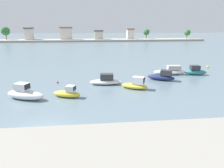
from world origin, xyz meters
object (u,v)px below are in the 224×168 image
at_px(moored_boat_5, 162,76).
at_px(moored_boat_7, 196,71).
at_px(moored_boat_1, 25,94).
at_px(mooring_buoy_1, 208,67).
at_px(mooring_buoy_3, 58,82).
at_px(moored_boat_4, 136,84).
at_px(moored_boat_3, 106,81).
at_px(moored_boat_6, 170,71).
at_px(moored_boat_2, 67,93).

xyz_separation_m(moored_boat_5, moored_boat_7, (6.82, 2.81, 0.00)).
xyz_separation_m(moored_boat_1, mooring_buoy_1, (30.36, 14.29, -0.45)).
bearing_deg(mooring_buoy_3, moored_boat_4, -19.77).
bearing_deg(moored_boat_3, mooring_buoy_1, 27.54).
bearing_deg(moored_boat_5, moored_boat_7, 52.39).
bearing_deg(mooring_buoy_1, moored_boat_6, -154.49).
distance_m(moored_boat_4, mooring_buoy_3, 11.31).
xyz_separation_m(moored_boat_1, mooring_buoy_3, (2.64, 6.28, -0.51)).
height_order(moored_boat_2, moored_boat_4, moored_boat_4).
height_order(moored_boat_2, mooring_buoy_1, moored_boat_2).
relative_size(moored_boat_3, moored_boat_5, 1.08).
height_order(moored_boat_3, moored_boat_4, moored_boat_4).
xyz_separation_m(moored_boat_1, moored_boat_6, (20.91, 9.79, -0.11)).
relative_size(moored_boat_5, mooring_buoy_3, 15.16).
bearing_deg(moored_boat_3, moored_boat_7, 18.22).
bearing_deg(moored_boat_6, moored_boat_3, -152.48).
relative_size(moored_boat_1, moored_boat_6, 0.88).
height_order(moored_boat_3, mooring_buoy_3, moored_boat_3).
relative_size(moored_boat_2, moored_boat_3, 0.77).
bearing_deg(moored_boat_1, mooring_buoy_3, 89.68).
xyz_separation_m(moored_boat_3, mooring_buoy_3, (-6.93, 1.30, -0.39)).
bearing_deg(moored_boat_4, moored_boat_3, 174.73).
height_order(moored_boat_2, moored_boat_7, moored_boat_7).
height_order(moored_boat_5, mooring_buoy_3, moored_boat_5).
relative_size(moored_boat_1, moored_boat_3, 1.07).
relative_size(moored_boat_6, mooring_buoy_1, 13.70).
bearing_deg(moored_boat_6, moored_boat_1, -150.35).
bearing_deg(moored_boat_4, moored_boat_2, -135.88).
relative_size(moored_boat_4, moored_boat_7, 0.99).
height_order(moored_boat_4, mooring_buoy_3, moored_boat_4).
bearing_deg(moored_boat_5, moored_boat_1, -131.01).
xyz_separation_m(moored_boat_1, moored_boat_3, (9.57, 4.98, -0.12)).
bearing_deg(moored_boat_2, moored_boat_7, 43.83).
bearing_deg(moored_boat_6, moored_boat_2, -144.69).
bearing_deg(moored_boat_6, mooring_buoy_3, -164.58).
xyz_separation_m(moored_boat_2, moored_boat_4, (8.57, 2.32, 0.10)).
relative_size(mooring_buoy_1, mooring_buoy_3, 1.45).
height_order(moored_boat_3, moored_boat_6, moored_boat_6).
bearing_deg(mooring_buoy_3, moored_boat_5, -0.08).
relative_size(moored_boat_3, moored_boat_4, 1.22).
bearing_deg(moored_boat_3, moored_boat_5, 11.83).
bearing_deg(mooring_buoy_1, moored_boat_1, -154.79).
xyz_separation_m(mooring_buoy_1, mooring_buoy_3, (-27.72, -8.01, -0.06)).
relative_size(moored_boat_4, moored_boat_6, 0.68).
bearing_deg(moored_boat_2, moored_boat_6, 50.86).
distance_m(moored_boat_2, mooring_buoy_1, 29.30).
bearing_deg(mooring_buoy_1, moored_boat_2, -151.13).
height_order(moored_boat_4, moored_boat_6, moored_boat_4).
relative_size(moored_boat_3, mooring_buoy_1, 11.28).
xyz_separation_m(moored_boat_4, mooring_buoy_3, (-10.63, 3.82, -0.45)).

